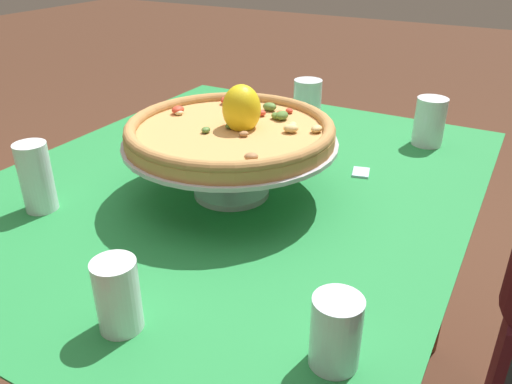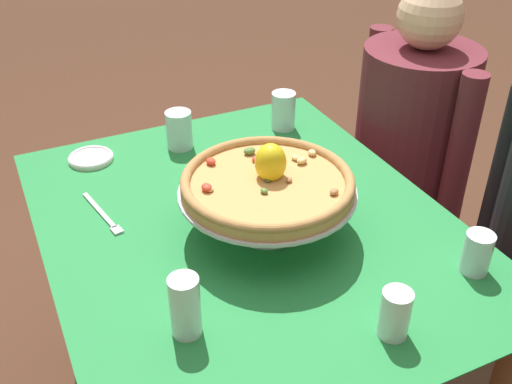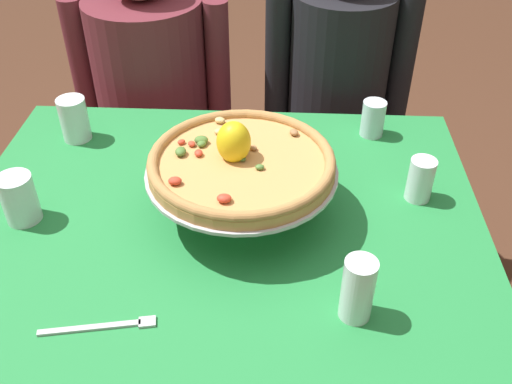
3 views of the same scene
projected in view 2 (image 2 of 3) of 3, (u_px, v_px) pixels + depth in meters
The scene contains 12 objects.
dining_table at pixel (248, 255), 1.58m from camera, with size 1.21×0.98×0.74m.
pizza_stand at pixel (267, 199), 1.45m from camera, with size 0.42×0.42×0.12m.
pizza at pixel (268, 181), 1.42m from camera, with size 0.41×0.41×0.11m.
water_glass_back_left at pixel (283, 113), 1.93m from camera, with size 0.08×0.08×0.12m.
water_glass_side_left at pixel (179, 132), 1.83m from camera, with size 0.08×0.08×0.12m.
water_glass_back_right at pixel (476, 255), 1.35m from camera, with size 0.06×0.06×0.10m.
water_glass_side_right at pixel (395, 316), 1.19m from camera, with size 0.06×0.06×0.11m.
water_glass_front_right at pixel (185, 309), 1.18m from camera, with size 0.06×0.06×0.14m.
side_plate at pixel (91, 158), 1.78m from camera, with size 0.13×0.13×0.02m.
dinner_fork at pixel (103, 215), 1.55m from camera, with size 0.22×0.06×0.01m.
sugar_packet at pixel (296, 169), 1.74m from camera, with size 0.05×0.04×0.01m, color silver.
diner_left at pixel (408, 156), 2.12m from camera, with size 0.54×0.38×1.17m.
Camera 2 is at (1.13, -0.51, 1.63)m, focal length 42.71 mm.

